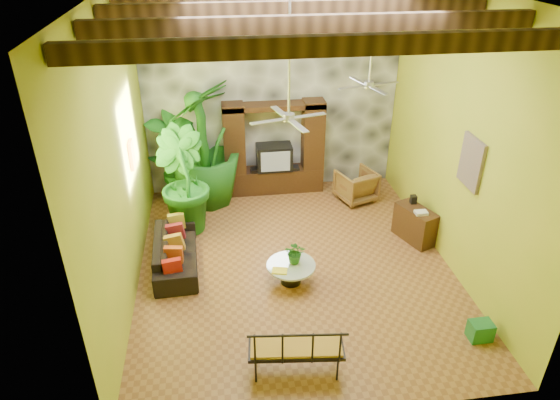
{
  "coord_description": "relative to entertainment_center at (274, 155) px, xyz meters",
  "views": [
    {
      "loc": [
        -1.38,
        -7.88,
        5.93
      ],
      "look_at": [
        -0.26,
        0.2,
        1.36
      ],
      "focal_mm": 32.0,
      "sensor_mm": 36.0,
      "label": 1
    }
  ],
  "objects": [
    {
      "name": "tall_plant_b",
      "position": [
        -2.16,
        -1.46,
        0.18
      ],
      "size": [
        1.59,
        1.61,
        2.28
      ],
      "primitive_type": "imported",
      "rotation": [
        0.0,
        0.0,
        2.28
      ],
      "color": "#1B681F",
      "rests_on": "ground"
    },
    {
      "name": "ceiling_fan_back",
      "position": [
        1.6,
        -1.94,
        2.44
      ],
      "size": [
        1.28,
        1.28,
        1.86
      ],
      "color": "silver",
      "rests_on": "ceiling"
    },
    {
      "name": "tall_plant_a",
      "position": [
        -2.37,
        0.01,
        0.16
      ],
      "size": [
        1.4,
        1.18,
        2.25
      ],
      "primitive_type": "imported",
      "rotation": [
        0.0,
        0.0,
        0.37
      ],
      "color": "#175A1C",
      "rests_on": "ground"
    },
    {
      "name": "yellow_tray",
      "position": [
        -0.39,
        -3.86,
        -0.55
      ],
      "size": [
        0.31,
        0.25,
        0.03
      ],
      "primitive_type": "cube",
      "rotation": [
        0.0,
        0.0,
        -0.23
      ],
      "color": "yellow",
      "rests_on": "coffee_table"
    },
    {
      "name": "coffee_table",
      "position": [
        -0.16,
        -3.68,
        -0.71
      ],
      "size": [
        0.91,
        0.91,
        0.4
      ],
      "rotation": [
        0.0,
        0.0,
        0.25
      ],
      "color": "black",
      "rests_on": "ground"
    },
    {
      "name": "stone_accent_wall",
      "position": [
        0.0,
        0.3,
        1.53
      ],
      "size": [
        5.98,
        0.1,
        4.98
      ],
      "primitive_type": "cube",
      "color": "#34363B",
      "rests_on": "ground"
    },
    {
      "name": "side_console",
      "position": [
        2.65,
        -2.6,
        -0.6
      ],
      "size": [
        0.73,
        1.01,
        0.74
      ],
      "primitive_type": "cube",
      "rotation": [
        0.0,
        0.0,
        0.38
      ],
      "color": "#3D1E13",
      "rests_on": "ground"
    },
    {
      "name": "ceiling_beams",
      "position": [
        0.0,
        -3.14,
        3.81
      ],
      "size": [
        5.95,
        5.36,
        0.22
      ],
      "color": "#372211",
      "rests_on": "ceiling"
    },
    {
      "name": "left_wall",
      "position": [
        -3.0,
        -3.14,
        1.53
      ],
      "size": [
        0.02,
        7.0,
        5.0
      ],
      "primitive_type": "cube",
      "color": "#9BB028",
      "rests_on": "ground"
    },
    {
      "name": "wall_art_painting",
      "position": [
        2.96,
        -3.74,
        1.33
      ],
      "size": [
        0.06,
        0.7,
        0.9
      ],
      "primitive_type": "cube",
      "color": "#26558B",
      "rests_on": "right_wall"
    },
    {
      "name": "right_wall",
      "position": [
        3.0,
        -3.14,
        1.53
      ],
      "size": [
        0.02,
        7.0,
        5.0
      ],
      "primitive_type": "cube",
      "color": "#9BB028",
      "rests_on": "ground"
    },
    {
      "name": "sofa",
      "position": [
        -2.3,
        -2.81,
        -0.67
      ],
      "size": [
        0.88,
        2.09,
        0.6
      ],
      "primitive_type": "imported",
      "rotation": [
        0.0,
        0.0,
        1.61
      ],
      "color": "black",
      "rests_on": "ground"
    },
    {
      "name": "back_wall",
      "position": [
        0.0,
        0.36,
        1.53
      ],
      "size": [
        6.0,
        0.02,
        5.0
      ],
      "primitive_type": "cube",
      "color": "#9BB028",
      "rests_on": "ground"
    },
    {
      "name": "ceiling_fan_front",
      "position": [
        -0.2,
        -3.54,
        2.44
      ],
      "size": [
        1.28,
        1.28,
        1.86
      ],
      "color": "silver",
      "rests_on": "ceiling"
    },
    {
      "name": "wicker_armchair",
      "position": [
        1.89,
        -0.74,
        -0.58
      ],
      "size": [
        1.05,
        1.06,
        0.76
      ],
      "primitive_type": "imported",
      "rotation": [
        0.0,
        0.0,
        3.48
      ],
      "color": "brown",
      "rests_on": "ground"
    },
    {
      "name": "iron_bench",
      "position": [
        -0.41,
        -5.87,
        -0.42
      ],
      "size": [
        1.45,
        0.66,
        0.57
      ],
      "rotation": [
        0.0,
        0.0,
        -0.11
      ],
      "color": "black",
      "rests_on": "ground"
    },
    {
      "name": "green_bin",
      "position": [
        2.65,
        -5.53,
        -0.81
      ],
      "size": [
        0.37,
        0.28,
        0.32
      ],
      "primitive_type": "cube",
      "rotation": [
        0.0,
        0.0,
        0.01
      ],
      "color": "#217B3D",
      "rests_on": "ground"
    },
    {
      "name": "wall_art_mask",
      "position": [
        -2.96,
        -2.14,
        1.13
      ],
      "size": [
        0.06,
        0.32,
        0.55
      ],
      "primitive_type": "cube",
      "color": "#BD9116",
      "rests_on": "left_wall"
    },
    {
      "name": "centerpiece_plant",
      "position": [
        -0.07,
        -3.61,
        -0.35
      ],
      "size": [
        0.46,
        0.43,
        0.43
      ],
      "primitive_type": "imported",
      "rotation": [
        0.0,
        0.0,
        -0.26
      ],
      "color": "#226019",
      "rests_on": "coffee_table"
    },
    {
      "name": "ground",
      "position": [
        0.0,
        -3.14,
        -0.97
      ],
      "size": [
        7.0,
        7.0,
        0.0
      ],
      "primitive_type": "plane",
      "color": "brown",
      "rests_on": "ground"
    },
    {
      "name": "entertainment_center",
      "position": [
        0.0,
        0.0,
        0.0
      ],
      "size": [
        2.4,
        0.55,
        2.3
      ],
      "color": "#331C0E",
      "rests_on": "ground"
    },
    {
      "name": "tall_plant_c",
      "position": [
        -1.65,
        -0.29,
        0.5
      ],
      "size": [
        2.24,
        2.24,
        2.93
      ],
      "primitive_type": "imported",
      "rotation": [
        0.0,
        0.0,
        4.2
      ],
      "color": "#195516",
      "rests_on": "ground"
    }
  ]
}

